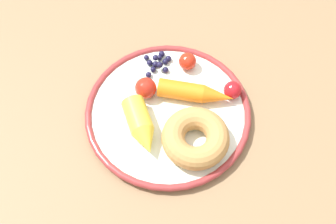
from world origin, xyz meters
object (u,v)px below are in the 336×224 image
at_px(dining_table, 163,117).
at_px(donut, 195,138).
at_px(carrot_yellow, 141,126).
at_px(plate, 168,113).
at_px(blueberry_pile, 158,63).
at_px(tomato_mid, 146,88).
at_px(carrot_orange, 196,93).
at_px(tomato_near, 186,60).
at_px(tomato_far, 233,90).

relative_size(dining_table, donut, 8.50).
bearing_deg(carrot_yellow, donut, 30.48).
relative_size(plate, blueberry_pile, 4.70).
distance_m(carrot_yellow, tomato_mid, 0.08).
bearing_deg(donut, carrot_orange, 131.65).
distance_m(donut, tomato_mid, 0.13).
xyz_separation_m(dining_table, carrot_yellow, (0.04, -0.09, 0.13)).
xyz_separation_m(donut, tomato_mid, (-0.13, 0.01, -0.00)).
bearing_deg(plate, dining_table, 144.90).
height_order(dining_table, tomato_mid, tomato_mid).
distance_m(dining_table, blueberry_pile, 0.13).
xyz_separation_m(plate, tomato_mid, (-0.06, -0.00, 0.02)).
height_order(dining_table, carrot_yellow, carrot_yellow).
bearing_deg(tomato_mid, carrot_yellow, -50.36).
bearing_deg(plate, carrot_yellow, -95.46).
relative_size(tomato_near, tomato_far, 1.00).
distance_m(blueberry_pile, tomato_far, 0.15).
distance_m(blueberry_pile, tomato_mid, 0.07).
bearing_deg(tomato_far, donut, -81.72).
bearing_deg(tomato_near, donut, -41.84).
relative_size(carrot_yellow, tomato_mid, 2.86).
xyz_separation_m(carrot_orange, tomato_far, (0.04, 0.05, -0.00)).
relative_size(plate, tomato_mid, 7.65).
distance_m(plate, carrot_yellow, 0.06).
distance_m(carrot_orange, carrot_yellow, 0.12).
height_order(carrot_orange, blueberry_pile, carrot_orange).
height_order(blueberry_pile, tomato_near, tomato_near).
bearing_deg(dining_table, blueberry_pile, 143.59).
xyz_separation_m(plate, carrot_yellow, (-0.01, -0.06, 0.02)).
xyz_separation_m(blueberry_pile, tomato_mid, (0.03, -0.06, 0.01)).
relative_size(plate, carrot_orange, 2.26).
bearing_deg(tomato_far, carrot_yellow, -111.14).
xyz_separation_m(carrot_yellow, blueberry_pile, (-0.08, 0.12, -0.01)).
xyz_separation_m(tomato_near, tomato_mid, (-0.01, -0.10, 0.00)).
bearing_deg(tomato_mid, carrot_orange, 38.33).
relative_size(carrot_orange, donut, 1.14).
distance_m(dining_table, tomato_far, 0.18).
relative_size(carrot_orange, tomato_far, 4.03).
xyz_separation_m(carrot_yellow, donut, (0.08, 0.05, -0.00)).
xyz_separation_m(dining_table, blueberry_pile, (-0.04, 0.03, 0.12)).
distance_m(dining_table, carrot_yellow, 0.16).
height_order(tomato_mid, tomato_far, tomato_mid).
xyz_separation_m(tomato_near, tomato_far, (0.10, 0.01, -0.00)).
xyz_separation_m(dining_table, carrot_orange, (0.06, 0.03, 0.13)).
height_order(tomato_near, tomato_mid, tomato_mid).
height_order(carrot_orange, tomato_far, same).
xyz_separation_m(carrot_orange, blueberry_pile, (-0.10, 0.01, -0.01)).
distance_m(carrot_orange, tomato_near, 0.07).
bearing_deg(dining_table, tomato_mid, -112.94).
relative_size(donut, tomato_mid, 2.97).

